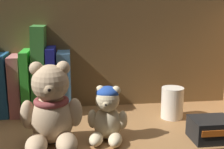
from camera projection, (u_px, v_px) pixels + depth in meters
shelf_board at (98, 129)px, 73.96cm from camera, size 81.35×30.81×2.00cm
shelf_back_panel at (93, 58)px, 86.08cm from camera, size 83.75×1.20×32.60cm
book_4 at (3, 84)px, 80.55cm from camera, size 3.83×10.18×16.68cm
book_5 at (17, 85)px, 81.07cm from camera, size 2.93×10.47×16.11cm
book_6 at (28, 82)px, 81.29cm from camera, size 2.11×13.14×17.52cm
book_7 at (39, 70)px, 81.00cm from camera, size 4.27×10.68×23.97cm
book_8 at (52, 80)px, 82.05cm from camera, size 2.33×11.29×18.14cm
book_9 at (65, 82)px, 82.61cm from camera, size 3.42×10.27×16.89cm
teddy_bear_larger at (51, 110)px, 62.18cm from camera, size 12.91×13.04×17.80cm
teddy_bear_smaller at (107, 115)px, 64.88cm from camera, size 9.21×9.47×12.12cm
pillar_candle at (172, 103)px, 78.31cm from camera, size 5.75×5.75×8.19cm
small_product_box at (211, 129)px, 65.58cm from camera, size 8.74×7.29×4.81cm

